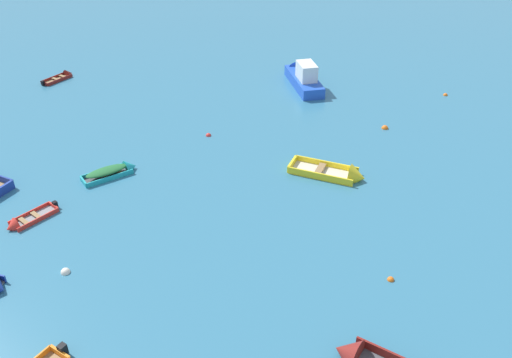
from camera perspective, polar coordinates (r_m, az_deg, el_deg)
name	(u,v)px	position (r m, az deg, el deg)	size (l,w,h in m)	color
rowboat_turquoise_midfield_left	(116,171)	(32.55, -14.75, 0.88)	(2.87, 3.10, 0.96)	#4C4C51
rowboat_yellow_midfield_right	(344,175)	(31.58, 9.34, 0.44)	(4.63, 2.03, 1.41)	beige
motor_launch_blue_near_right	(303,77)	(43.53, 5.01, 10.83)	(4.23, 6.21, 2.36)	blue
rowboat_red_near_camera	(21,223)	(30.06, -23.74, -4.31)	(1.95, 2.83, 0.85)	gray
rowboat_maroon_back_row_left	(64,76)	(47.65, -19.82, 10.27)	(1.73, 2.98, 0.83)	#99754C
mooring_buoy_far_field	(208,136)	(35.91, -5.10, 4.63)	(0.36, 0.36, 0.36)	red
mooring_buoy_outer_edge	(385,128)	(37.74, 13.57, 5.27)	(0.46, 0.46, 0.46)	orange
mooring_buoy_between_boats_left	(445,95)	(44.17, 19.53, 8.41)	(0.34, 0.34, 0.34)	orange
mooring_buoy_midfield	(66,272)	(26.36, -19.64, -9.36)	(0.44, 0.44, 0.44)	silver
mooring_buoy_near_foreground	(391,280)	(25.25, 14.16, -10.39)	(0.32, 0.32, 0.32)	orange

